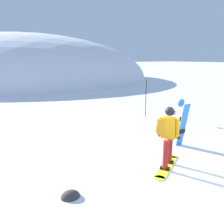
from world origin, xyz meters
TOP-DOWN VIEW (x-y plane):
  - ground_plane at (0.00, 0.00)m, footprint 300.00×300.00m
  - ridge_peak_main at (2.83, 31.59)m, footprint 34.76×31.28m
  - snowboarder_main at (-0.09, 0.68)m, footprint 1.60×1.11m
  - spare_snowboard at (1.51, 1.60)m, footprint 0.28×0.32m
  - piste_marker_near at (3.24, 5.65)m, footprint 0.20×0.20m
  - rock_mid at (-2.97, 0.63)m, footprint 0.43×0.37m

SIDE VIEW (x-z plane):
  - ground_plane at x=0.00m, z-range 0.00..0.00m
  - ridge_peak_main at x=2.83m, z-range -6.21..6.21m
  - rock_mid at x=-2.97m, z-range -0.15..0.15m
  - spare_snowboard at x=1.51m, z-range 0.01..1.65m
  - snowboarder_main at x=-0.09m, z-range 0.06..1.78m
  - piste_marker_near at x=3.24m, z-range 0.14..2.10m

